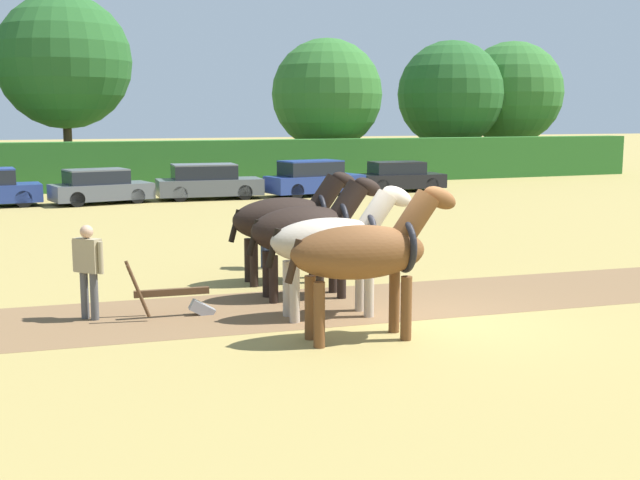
{
  "coord_description": "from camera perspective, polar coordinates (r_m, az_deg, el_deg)",
  "views": [
    {
      "loc": [
        -6.76,
        -12.03,
        3.55
      ],
      "look_at": [
        -0.73,
        2.67,
        1.1
      ],
      "focal_mm": 45.0,
      "sensor_mm": 36.0,
      "label": 1
    }
  ],
  "objects": [
    {
      "name": "parked_car_center",
      "position": [
        35.15,
        -7.98,
        4.09
      ],
      "size": [
        4.61,
        2.22,
        1.52
      ],
      "rotation": [
        0.0,
        0.0,
        -0.09
      ],
      "color": "#565B66",
      "rests_on": "ground"
    },
    {
      "name": "parked_car_center_right",
      "position": [
        36.27,
        -0.45,
        4.37
      ],
      "size": [
        4.62,
        2.34,
        1.6
      ],
      "rotation": [
        0.0,
        0.0,
        0.15
      ],
      "color": "navy",
      "rests_on": "ground"
    },
    {
      "name": "parked_car_center_left",
      "position": [
        34.22,
        -15.38,
        3.66
      ],
      "size": [
        4.23,
        2.43,
        1.43
      ],
      "rotation": [
        0.0,
        0.0,
        0.17
      ],
      "color": "#565B66",
      "rests_on": "ground"
    },
    {
      "name": "tree_center",
      "position": [
        46.84,
        0.5,
        10.31
      ],
      "size": [
        6.37,
        6.37,
        7.99
      ],
      "color": "#4C3823",
      "rests_on": "ground"
    },
    {
      "name": "tree_right",
      "position": [
        54.41,
        13.48,
        10.13
      ],
      "size": [
        6.61,
        6.61,
        8.37
      ],
      "color": "#4C3823",
      "rests_on": "ground"
    },
    {
      "name": "farmer_beside_team",
      "position": [
        18.88,
        -3.85,
        0.73
      ],
      "size": [
        0.34,
        0.62,
        1.59
      ],
      "rotation": [
        0.0,
        0.0,
        0.34
      ],
      "color": "#28334C",
      "rests_on": "ground"
    },
    {
      "name": "plowed_furrow_strip",
      "position": [
        14.6,
        -14.8,
        -5.6
      ],
      "size": [
        25.47,
        5.42,
        0.01
      ],
      "primitive_type": "cube",
      "rotation": [
        0.0,
        0.0,
        -0.09
      ],
      "color": "brown",
      "rests_on": "ground"
    },
    {
      "name": "draft_horse_lead_right",
      "position": [
        14.22,
        1.05,
        -0.06
      ],
      "size": [
        2.8,
        1.05,
        2.4
      ],
      "rotation": [
        0.0,
        0.0,
        -0.09
      ],
      "color": "#B2A38E",
      "rests_on": "ground"
    },
    {
      "name": "tree_center_right",
      "position": [
        51.47,
        9.27,
        10.19
      ],
      "size": [
        6.62,
        6.62,
        8.23
      ],
      "color": "#423323",
      "rests_on": "ground"
    },
    {
      "name": "tree_center_left",
      "position": [
        43.55,
        -17.73,
        11.98
      ],
      "size": [
        6.78,
        6.78,
        9.69
      ],
      "color": "#423323",
      "rests_on": "ground"
    },
    {
      "name": "farmer_at_plow",
      "position": [
        14.63,
        -16.17,
        -1.7
      ],
      "size": [
        0.48,
        0.53,
        1.69
      ],
      "rotation": [
        0.0,
        0.0,
        0.72
      ],
      "color": "#4C4C4C",
      "rests_on": "ground"
    },
    {
      "name": "plow",
      "position": [
        14.62,
        -10.0,
        -4.15
      ],
      "size": [
        1.59,
        0.49,
        1.13
      ],
      "rotation": [
        0.0,
        0.0,
        -0.09
      ],
      "color": "#4C331E",
      "rests_on": "ground"
    },
    {
      "name": "ground_plane",
      "position": [
        14.25,
        6.82,
        -5.73
      ],
      "size": [
        240.0,
        240.0,
        0.0
      ],
      "primitive_type": "plane",
      "color": "#998447"
    },
    {
      "name": "draft_horse_trail_right",
      "position": [
        17.22,
        -2.22,
        1.52
      ],
      "size": [
        2.92,
        1.2,
        2.44
      ],
      "rotation": [
        0.0,
        0.0,
        -0.09
      ],
      "color": "black",
      "rests_on": "ground"
    },
    {
      "name": "parked_car_right",
      "position": [
        38.61,
        5.67,
        4.49
      ],
      "size": [
        4.2,
        2.14,
        1.42
      ],
      "rotation": [
        0.0,
        0.0,
        -0.09
      ],
      "color": "black",
      "rests_on": "ground"
    },
    {
      "name": "draft_horse_trail_left",
      "position": [
        15.72,
        -0.74,
        0.76
      ],
      "size": [
        2.83,
        1.2,
        2.44
      ],
      "rotation": [
        0.0,
        0.0,
        -0.09
      ],
      "color": "black",
      "rests_on": "ground"
    },
    {
      "name": "hedgerow",
      "position": [
        40.43,
        -12.7,
        5.2
      ],
      "size": [
        59.39,
        1.35,
        2.36
      ],
      "primitive_type": "cube",
      "color": "#286023",
      "rests_on": "ground"
    },
    {
      "name": "draft_horse_lead_left",
      "position": [
        12.74,
        3.27,
        -0.85
      ],
      "size": [
        2.95,
        1.11,
        2.52
      ],
      "rotation": [
        0.0,
        0.0,
        -0.09
      ],
      "color": "brown",
      "rests_on": "ground"
    }
  ]
}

